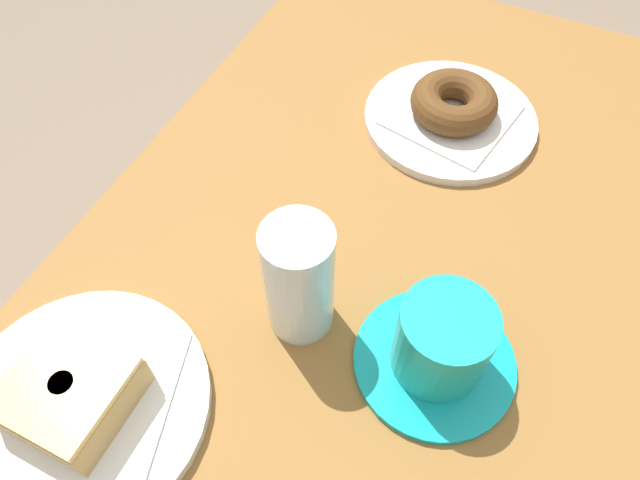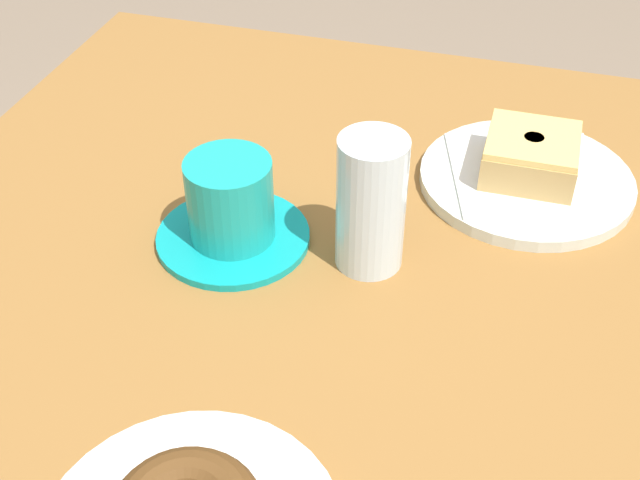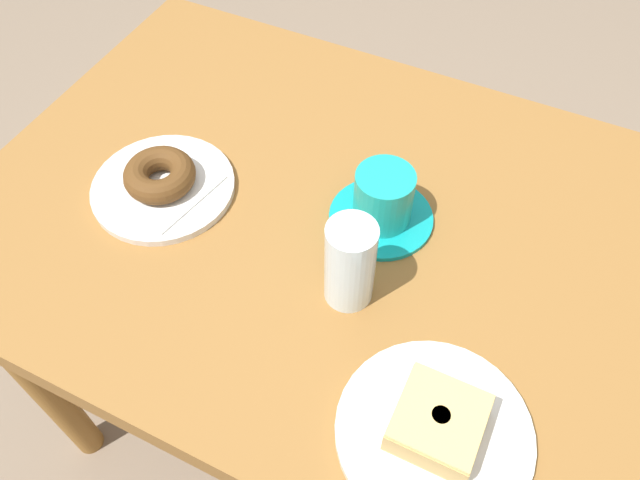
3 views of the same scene
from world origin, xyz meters
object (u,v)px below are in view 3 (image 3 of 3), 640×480
at_px(coffee_cup, 383,201).
at_px(donut_chocolate_ring, 160,175).
at_px(water_glass, 350,264).
at_px(plate_glazed_square, 434,432).
at_px(plate_chocolate_ring, 163,187).
at_px(donut_glazed_square, 438,422).

bearing_deg(coffee_cup, donut_chocolate_ring, -164.37).
height_order(donut_chocolate_ring, water_glass, water_glass).
height_order(plate_glazed_square, water_glass, water_glass).
height_order(plate_chocolate_ring, coffee_cup, coffee_cup).
bearing_deg(plate_chocolate_ring, water_glass, -8.10).
xyz_separation_m(donut_chocolate_ring, water_glass, (0.33, -0.05, 0.03)).
distance_m(water_glass, coffee_cup, 0.14).
bearing_deg(donut_chocolate_ring, donut_glazed_square, -20.03).
relative_size(donut_glazed_square, coffee_cup, 0.63).
height_order(donut_glazed_square, coffee_cup, coffee_cup).
relative_size(plate_chocolate_ring, water_glass, 1.59).
xyz_separation_m(plate_glazed_square, coffee_cup, (-0.18, 0.27, 0.03)).
height_order(plate_chocolate_ring, plate_glazed_square, plate_glazed_square).
distance_m(donut_chocolate_ring, donut_glazed_square, 0.53).
distance_m(plate_glazed_square, donut_glazed_square, 0.03).
bearing_deg(donut_glazed_square, water_glass, 141.39).
xyz_separation_m(donut_glazed_square, water_glass, (-0.17, 0.13, 0.03)).
bearing_deg(plate_glazed_square, plate_chocolate_ring, 159.97).
xyz_separation_m(plate_chocolate_ring, donut_chocolate_ring, (0.00, 0.00, 0.03)).
relative_size(plate_chocolate_ring, plate_glazed_square, 0.95).
xyz_separation_m(donut_chocolate_ring, coffee_cup, (0.32, 0.09, 0.01)).
xyz_separation_m(plate_chocolate_ring, coffee_cup, (0.32, 0.09, 0.03)).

